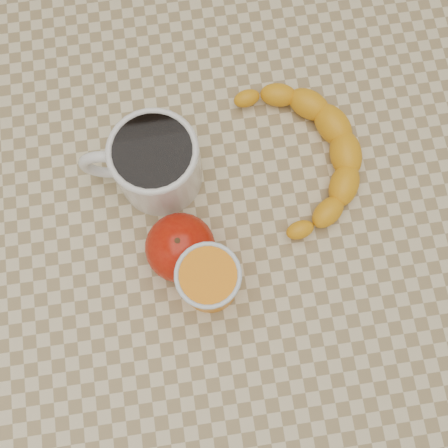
{
  "coord_description": "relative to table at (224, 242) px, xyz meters",
  "views": [
    {
      "loc": [
        -0.02,
        -0.15,
        1.37
      ],
      "look_at": [
        0.0,
        0.0,
        0.77
      ],
      "focal_mm": 40.0,
      "sensor_mm": 36.0,
      "label": 1
    }
  ],
  "objects": [
    {
      "name": "ground",
      "position": [
        0.0,
        0.0,
        -0.66
      ],
      "size": [
        3.0,
        3.0,
        0.0
      ],
      "primitive_type": "plane",
      "color": "tan",
      "rests_on": "ground"
    },
    {
      "name": "table",
      "position": [
        0.0,
        0.0,
        0.0
      ],
      "size": [
        0.8,
        0.8,
        0.75
      ],
      "color": "#CCBB90",
      "rests_on": "ground"
    },
    {
      "name": "coffee_mug",
      "position": [
        -0.07,
        0.08,
        0.14
      ],
      "size": [
        0.16,
        0.12,
        0.09
      ],
      "color": "silver",
      "rests_on": "table"
    },
    {
      "name": "orange_juice_glass",
      "position": [
        -0.03,
        -0.07,
        0.13
      ],
      "size": [
        0.07,
        0.07,
        0.09
      ],
      "color": "orange",
      "rests_on": "table"
    },
    {
      "name": "apple",
      "position": [
        -0.06,
        -0.03,
        0.12
      ],
      "size": [
        0.09,
        0.09,
        0.08
      ],
      "color": "#990D05",
      "rests_on": "table"
    },
    {
      "name": "banana",
      "position": [
        0.11,
        0.07,
        0.11
      ],
      "size": [
        0.19,
        0.26,
        0.04
      ],
      "primitive_type": null,
      "rotation": [
        0.0,
        0.0,
        0.02
      ],
      "color": "orange",
      "rests_on": "table"
    }
  ]
}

